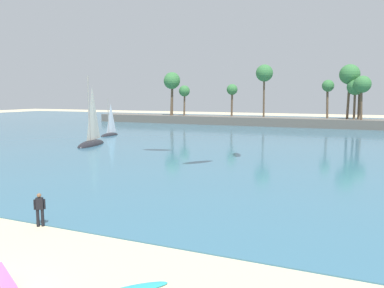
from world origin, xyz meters
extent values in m
cube|color=#386B84|center=(0.00, 59.35, 0.03)|extent=(220.00, 106.03, 0.06)
cube|color=#605B54|center=(0.00, 72.36, 0.90)|extent=(93.30, 6.00, 1.80)
cylinder|color=brown|center=(8.83, 73.04, 6.09)|extent=(0.61, 0.57, 8.58)
sphere|color=#38753D|center=(8.83, 73.04, 10.37)|extent=(3.83, 3.83, 3.83)
cylinder|color=brown|center=(9.96, 72.41, 4.88)|extent=(0.51, 0.77, 6.17)
sphere|color=#38753D|center=(9.96, 72.41, 7.95)|extent=(3.10, 3.10, 3.10)
cylinder|color=brown|center=(-28.54, 71.46, 5.69)|extent=(0.70, 0.79, 7.80)
sphere|color=#38753D|center=(-28.54, 71.46, 9.57)|extent=(3.60, 3.60, 3.60)
cylinder|color=brown|center=(-25.60, 71.98, 4.57)|extent=(0.49, 0.50, 5.56)
sphere|color=#38753D|center=(-25.60, 71.98, 7.35)|extent=(2.47, 2.47, 2.47)
cylinder|color=brown|center=(10.77, 73.25, 4.98)|extent=(0.53, 0.78, 6.38)
sphere|color=#38753D|center=(10.77, 73.25, 8.17)|extent=(2.36, 2.36, 2.36)
cylinder|color=brown|center=(-28.53, 71.66, 5.76)|extent=(0.60, 0.48, 7.93)
sphere|color=#38753D|center=(-28.53, 71.66, 9.73)|extent=(3.70, 3.70, 3.70)
cylinder|color=brown|center=(-14.83, 73.49, 4.71)|extent=(0.53, 0.56, 5.84)
sphere|color=#38753D|center=(-14.83, 73.49, 7.63)|extent=(2.36, 2.36, 2.36)
cylinder|color=brown|center=(4.94, 73.76, 5.03)|extent=(0.66, 0.61, 6.48)
sphere|color=#38753D|center=(4.94, 73.76, 8.26)|extent=(2.35, 2.35, 2.35)
cylinder|color=brown|center=(-7.59, 72.61, 6.38)|extent=(0.42, 0.80, 9.17)
sphere|color=#38753D|center=(-7.59, 72.61, 10.96)|extent=(3.52, 3.52, 3.52)
cylinder|color=brown|center=(11.15, 71.14, 5.11)|extent=(0.68, 0.43, 6.63)
sphere|color=#38753D|center=(11.15, 71.14, 8.42)|extent=(3.17, 3.17, 3.17)
cylinder|color=black|center=(-3.19, 6.27, 0.43)|extent=(0.15, 0.15, 0.86)
cylinder|color=black|center=(-3.37, 6.14, 0.43)|extent=(0.15, 0.15, 0.86)
cube|color=black|center=(-3.28, 6.21, 1.15)|extent=(0.39, 0.36, 0.58)
sphere|color=brown|center=(-3.28, 6.21, 1.56)|extent=(0.21, 0.21, 0.21)
cylinder|color=black|center=(-3.09, 6.35, 1.11)|extent=(0.09, 0.09, 0.50)
cylinder|color=black|center=(-3.47, 6.07, 1.11)|extent=(0.09, 0.09, 0.50)
ellipsoid|color=#2DA8B2|center=(4.33, 2.81, 0.04)|extent=(1.85, 1.85, 0.08)
ellipsoid|color=black|center=(-25.21, 42.64, 0.06)|extent=(1.47, 4.38, 0.87)
cylinder|color=gray|center=(-25.20, 42.42, 3.20)|extent=(0.13, 0.13, 5.42)
pyramid|color=silver|center=(-25.23, 43.16, 2.80)|extent=(0.21, 1.95, 4.60)
ellipsoid|color=black|center=(-20.40, 31.94, 0.06)|extent=(3.37, 6.76, 1.30)
cylinder|color=gray|center=(-20.33, 31.62, 4.77)|extent=(0.19, 0.19, 8.12)
pyramid|color=silver|center=(-20.58, 32.70, 4.16)|extent=(0.85, 2.89, 6.90)
camera|label=1|loc=(10.78, -7.49, 6.39)|focal=35.90mm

